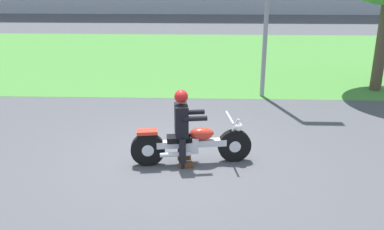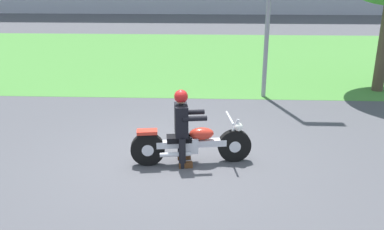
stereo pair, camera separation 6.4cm
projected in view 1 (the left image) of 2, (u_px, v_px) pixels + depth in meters
ground at (171, 158)px, 7.69m from camera, size 120.00×120.00×0.00m
grass_verge at (191, 56)px, 16.91m from camera, size 60.00×12.00×0.01m
motorcycle_lead at (192, 144)px, 7.36m from camera, size 2.17×0.69×0.86m
rider_lead at (182, 122)px, 7.21m from camera, size 0.59×0.51×1.38m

